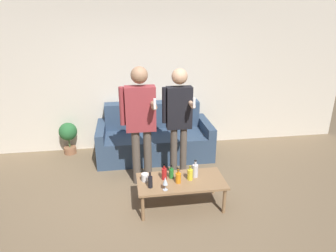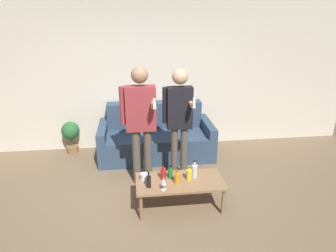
{
  "view_description": "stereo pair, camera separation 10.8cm",
  "coord_description": "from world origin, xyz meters",
  "px_view_note": "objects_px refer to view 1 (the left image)",
  "views": [
    {
      "loc": [
        -0.32,
        -3.15,
        2.44
      ],
      "look_at": [
        0.26,
        0.77,
        0.95
      ],
      "focal_mm": 32.0,
      "sensor_mm": 36.0,
      "label": 1
    },
    {
      "loc": [
        -0.22,
        -3.16,
        2.44
      ],
      "look_at": [
        0.26,
        0.77,
        0.95
      ],
      "focal_mm": 32.0,
      "sensor_mm": 36.0,
      "label": 2
    }
  ],
  "objects_px": {
    "person_standing_left": "(140,117)",
    "person_standing_right": "(179,115)",
    "bottle_orange": "(164,173)",
    "coffee_table": "(181,183)",
    "couch": "(154,138)"
  },
  "relations": [
    {
      "from": "person_standing_left",
      "to": "person_standing_right",
      "type": "relative_size",
      "value": 1.03
    },
    {
      "from": "bottle_orange",
      "to": "person_standing_left",
      "type": "height_order",
      "value": "person_standing_left"
    },
    {
      "from": "person_standing_right",
      "to": "person_standing_left",
      "type": "bearing_deg",
      "value": -172.81
    },
    {
      "from": "person_standing_left",
      "to": "person_standing_right",
      "type": "bearing_deg",
      "value": 7.19
    },
    {
      "from": "bottle_orange",
      "to": "person_standing_right",
      "type": "distance_m",
      "value": 0.95
    },
    {
      "from": "coffee_table",
      "to": "bottle_orange",
      "type": "bearing_deg",
      "value": 162.55
    },
    {
      "from": "couch",
      "to": "coffee_table",
      "type": "relative_size",
      "value": 1.75
    },
    {
      "from": "couch",
      "to": "person_standing_right",
      "type": "height_order",
      "value": "person_standing_right"
    },
    {
      "from": "person_standing_left",
      "to": "coffee_table",
      "type": "bearing_deg",
      "value": -55.51
    },
    {
      "from": "bottle_orange",
      "to": "person_standing_left",
      "type": "xyz_separation_m",
      "value": [
        -0.26,
        0.62,
        0.58
      ]
    },
    {
      "from": "coffee_table",
      "to": "person_standing_right",
      "type": "distance_m",
      "value": 1.03
    },
    {
      "from": "coffee_table",
      "to": "person_standing_left",
      "type": "distance_m",
      "value": 1.09
    },
    {
      "from": "bottle_orange",
      "to": "person_standing_right",
      "type": "bearing_deg",
      "value": 65.43
    },
    {
      "from": "coffee_table",
      "to": "bottle_orange",
      "type": "distance_m",
      "value": 0.26
    },
    {
      "from": "bottle_orange",
      "to": "person_standing_right",
      "type": "relative_size",
      "value": 0.12
    }
  ]
}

